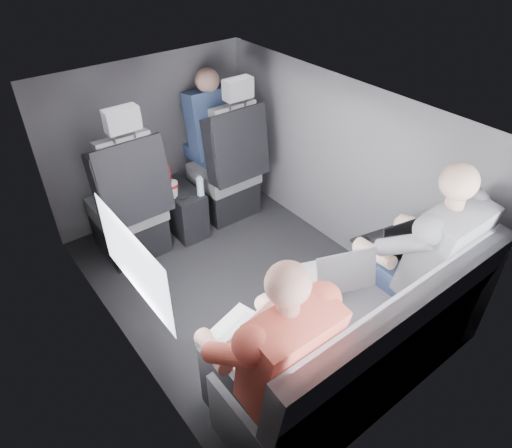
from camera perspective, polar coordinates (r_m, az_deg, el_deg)
floor at (r=3.39m, az=-1.39°, el=-7.63°), size 2.60×2.60×0.00m
ceiling at (r=2.64m, az=-1.83°, el=14.00°), size 2.60×2.60×0.00m
panel_left at (r=2.65m, az=-17.51°, el=-5.02°), size 0.02×2.60×1.35m
panel_right at (r=3.49m, az=10.48°, el=6.92°), size 0.02×2.60×1.35m
panel_front at (r=3.95m, az=-13.04°, el=10.23°), size 1.80×0.02×1.35m
panel_back at (r=2.31m, az=18.54°, el=-12.86°), size 1.80×0.02×1.35m
side_window at (r=2.29m, az=-15.10°, el=-4.59°), size 0.02×0.75×0.42m
seatbelt at (r=3.60m, az=-2.21°, el=10.74°), size 0.35×0.11×0.59m
front_seat_left at (r=3.57m, az=-15.49°, el=1.65°), size 0.52×0.58×1.26m
front_seat_right at (r=3.91m, az=-3.54°, el=6.29°), size 0.52×0.58×1.26m
center_console at (r=3.85m, az=-9.27°, el=1.83°), size 0.24×0.48×0.41m
rear_bench at (r=2.66m, az=12.82°, el=-15.23°), size 1.60×0.57×0.92m
soda_cup at (r=3.62m, az=-10.43°, el=4.37°), size 0.09×0.09×0.29m
water_bottle at (r=3.61m, az=-7.00°, el=4.67°), size 0.06×0.06×0.16m
laptop_white at (r=2.24m, az=-1.49°, el=-13.79°), size 0.39×0.40×0.25m
laptop_silver at (r=2.58m, az=9.54°, el=-6.13°), size 0.40×0.41×0.24m
laptop_black at (r=2.88m, az=16.60°, el=-2.16°), size 0.38×0.36×0.24m
passenger_rear_left at (r=2.17m, az=1.57°, el=-15.96°), size 0.52×0.63×1.25m
passenger_rear_right at (r=2.79m, az=19.65°, el=-3.71°), size 0.55×0.66×1.29m
passenger_front_right at (r=3.95m, az=-5.76°, el=12.20°), size 0.40×0.40×0.80m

